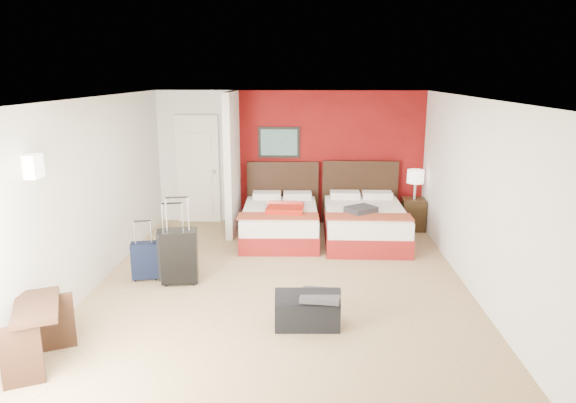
{
  "coord_description": "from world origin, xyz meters",
  "views": [
    {
      "loc": [
        0.36,
        -6.52,
        2.8
      ],
      "look_at": [
        0.06,
        0.8,
        1.0
      ],
      "focal_mm": 32.59,
      "sensor_mm": 36.0,
      "label": 1
    }
  ],
  "objects_px": {
    "suitcase_charcoal": "(175,256)",
    "suitcase_navy": "(145,262)",
    "bed_left": "(280,224)",
    "bed_right": "(365,225)",
    "table_lamp": "(415,185)",
    "red_suitcase_open": "(286,207)",
    "nightstand": "(413,214)",
    "duffel_bag": "(307,311)",
    "desk": "(40,335)",
    "suitcase_black": "(180,258)"
  },
  "relations": [
    {
      "from": "suitcase_charcoal",
      "to": "suitcase_navy",
      "type": "distance_m",
      "value": 0.42
    },
    {
      "from": "suitcase_charcoal",
      "to": "suitcase_navy",
      "type": "bearing_deg",
      "value": 174.45
    },
    {
      "from": "suitcase_navy",
      "to": "bed_left",
      "type": "bearing_deg",
      "value": 33.63
    },
    {
      "from": "bed_right",
      "to": "table_lamp",
      "type": "distance_m",
      "value": 1.33
    },
    {
      "from": "red_suitcase_open",
      "to": "table_lamp",
      "type": "relative_size",
      "value": 1.56
    },
    {
      "from": "red_suitcase_open",
      "to": "suitcase_navy",
      "type": "distance_m",
      "value": 2.62
    },
    {
      "from": "nightstand",
      "to": "table_lamp",
      "type": "height_order",
      "value": "table_lamp"
    },
    {
      "from": "bed_right",
      "to": "duffel_bag",
      "type": "distance_m",
      "value": 3.31
    },
    {
      "from": "bed_left",
      "to": "red_suitcase_open",
      "type": "xyz_separation_m",
      "value": [
        0.1,
        -0.1,
        0.33
      ]
    },
    {
      "from": "bed_left",
      "to": "duffel_bag",
      "type": "bearing_deg",
      "value": -83.31
    },
    {
      "from": "red_suitcase_open",
      "to": "suitcase_navy",
      "type": "xyz_separation_m",
      "value": [
        -1.88,
        -1.8,
        -0.35
      ]
    },
    {
      "from": "red_suitcase_open",
      "to": "nightstand",
      "type": "xyz_separation_m",
      "value": [
        2.31,
        0.77,
        -0.31
      ]
    },
    {
      "from": "bed_right",
      "to": "suitcase_navy",
      "type": "height_order",
      "value": "bed_right"
    },
    {
      "from": "suitcase_charcoal",
      "to": "duffel_bag",
      "type": "distance_m",
      "value": 2.3
    },
    {
      "from": "bed_right",
      "to": "desk",
      "type": "xyz_separation_m",
      "value": [
        -3.55,
        -4.11,
        0.04
      ]
    },
    {
      "from": "bed_right",
      "to": "nightstand",
      "type": "distance_m",
      "value": 1.21
    },
    {
      "from": "red_suitcase_open",
      "to": "desk",
      "type": "height_order",
      "value": "desk"
    },
    {
      "from": "suitcase_charcoal",
      "to": "suitcase_navy",
      "type": "xyz_separation_m",
      "value": [
        -0.41,
        -0.05,
        -0.08
      ]
    },
    {
      "from": "suitcase_navy",
      "to": "nightstand",
      "type": "bearing_deg",
      "value": 18.3
    },
    {
      "from": "bed_left",
      "to": "bed_right",
      "type": "bearing_deg",
      "value": -3.82
    },
    {
      "from": "suitcase_charcoal",
      "to": "nightstand",
      "type": "bearing_deg",
      "value": 21.43
    },
    {
      "from": "bed_right",
      "to": "desk",
      "type": "bearing_deg",
      "value": -130.83
    },
    {
      "from": "table_lamp",
      "to": "duffel_bag",
      "type": "height_order",
      "value": "table_lamp"
    },
    {
      "from": "red_suitcase_open",
      "to": "table_lamp",
      "type": "distance_m",
      "value": 2.45
    },
    {
      "from": "bed_left",
      "to": "suitcase_charcoal",
      "type": "height_order",
      "value": "suitcase_charcoal"
    },
    {
      "from": "suitcase_black",
      "to": "duffel_bag",
      "type": "relative_size",
      "value": 0.99
    },
    {
      "from": "desk",
      "to": "table_lamp",
      "type": "bearing_deg",
      "value": 22.1
    },
    {
      "from": "desk",
      "to": "duffel_bag",
      "type": "bearing_deg",
      "value": -4.7
    },
    {
      "from": "bed_right",
      "to": "suitcase_navy",
      "type": "bearing_deg",
      "value": -150.15
    },
    {
      "from": "nightstand",
      "to": "suitcase_charcoal",
      "type": "height_order",
      "value": "suitcase_charcoal"
    },
    {
      "from": "bed_left",
      "to": "suitcase_black",
      "type": "distance_m",
      "value": 2.38
    },
    {
      "from": "desk",
      "to": "nightstand",
      "type": "bearing_deg",
      "value": 22.1
    },
    {
      "from": "suitcase_navy",
      "to": "suitcase_black",
      "type": "bearing_deg",
      "value": -25.64
    },
    {
      "from": "nightstand",
      "to": "suitcase_charcoal",
      "type": "xyz_separation_m",
      "value": [
        -3.78,
        -2.52,
        0.04
      ]
    },
    {
      "from": "suitcase_charcoal",
      "to": "desk",
      "type": "bearing_deg",
      "value": -119.96
    },
    {
      "from": "nightstand",
      "to": "red_suitcase_open",
      "type": "bearing_deg",
      "value": -158.7
    },
    {
      "from": "bed_left",
      "to": "desk",
      "type": "xyz_separation_m",
      "value": [
        -2.11,
        -4.16,
        0.06
      ]
    },
    {
      "from": "table_lamp",
      "to": "nightstand",
      "type": "bearing_deg",
      "value": 0.0
    },
    {
      "from": "bed_right",
      "to": "suitcase_navy",
      "type": "relative_size",
      "value": 3.85
    },
    {
      "from": "bed_right",
      "to": "nightstand",
      "type": "relative_size",
      "value": 3.33
    },
    {
      "from": "duffel_bag",
      "to": "table_lamp",
      "type": "bearing_deg",
      "value": 61.21
    },
    {
      "from": "duffel_bag",
      "to": "suitcase_charcoal",
      "type": "bearing_deg",
      "value": 141.4
    },
    {
      "from": "table_lamp",
      "to": "suitcase_black",
      "type": "xyz_separation_m",
      "value": [
        -3.67,
        -2.69,
        -0.48
      ]
    },
    {
      "from": "duffel_bag",
      "to": "desk",
      "type": "bearing_deg",
      "value": -162.24
    },
    {
      "from": "duffel_bag",
      "to": "desk",
      "type": "xyz_separation_m",
      "value": [
        -2.59,
        -0.95,
        0.15
      ]
    },
    {
      "from": "duffel_bag",
      "to": "red_suitcase_open",
      "type": "bearing_deg",
      "value": 94.65
    },
    {
      "from": "bed_left",
      "to": "suitcase_charcoal",
      "type": "xyz_separation_m",
      "value": [
        -1.37,
        -1.85,
        0.06
      ]
    },
    {
      "from": "bed_left",
      "to": "red_suitcase_open",
      "type": "relative_size",
      "value": 2.19
    },
    {
      "from": "suitcase_charcoal",
      "to": "desk",
      "type": "distance_m",
      "value": 2.42
    },
    {
      "from": "table_lamp",
      "to": "suitcase_navy",
      "type": "bearing_deg",
      "value": -148.47
    }
  ]
}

